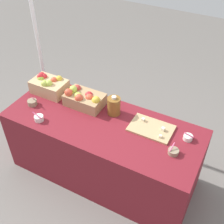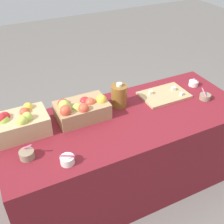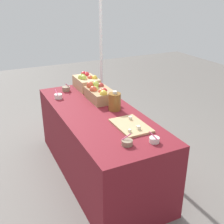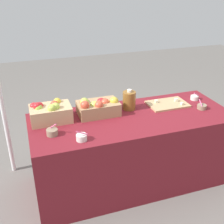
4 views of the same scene
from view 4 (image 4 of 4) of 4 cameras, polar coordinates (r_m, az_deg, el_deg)
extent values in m
plane|color=slate|center=(3.04, 3.74, -13.48)|extent=(10.00, 10.00, 0.00)
cube|color=maroon|center=(2.81, 3.96, -7.66)|extent=(1.90, 0.76, 0.74)
cube|color=tan|center=(2.57, -12.33, -0.34)|extent=(0.36, 0.24, 0.14)
sphere|color=red|center=(2.54, -14.98, 1.12)|extent=(0.07, 0.07, 0.07)
sphere|color=#B2C64C|center=(2.48, -12.14, 0.74)|extent=(0.07, 0.07, 0.07)
sphere|color=red|center=(2.59, -15.59, 1.11)|extent=(0.07, 0.07, 0.07)
sphere|color=gold|center=(2.62, -11.06, 2.08)|extent=(0.07, 0.07, 0.07)
sphere|color=#99B742|center=(2.54, -14.73, 0.75)|extent=(0.07, 0.07, 0.07)
sphere|color=red|center=(2.57, -14.54, 1.20)|extent=(0.07, 0.07, 0.07)
sphere|color=#D14C33|center=(2.58, -11.65, 1.52)|extent=(0.07, 0.07, 0.07)
sphere|color=#B2C64C|center=(2.50, -11.37, 1.09)|extent=(0.07, 0.07, 0.07)
cube|color=tan|center=(2.64, -2.80, 0.76)|extent=(0.38, 0.24, 0.12)
sphere|color=gold|center=(2.63, 0.42, 2.25)|extent=(0.08, 0.08, 0.08)
sphere|color=#B2C64C|center=(2.58, -5.63, 2.04)|extent=(0.08, 0.08, 0.08)
sphere|color=#D14C33|center=(2.63, -1.40, 1.92)|extent=(0.08, 0.08, 0.08)
sphere|color=#99B742|center=(2.58, -5.67, 1.04)|extent=(0.08, 0.08, 0.08)
sphere|color=red|center=(2.66, -2.23, 2.05)|extent=(0.08, 0.08, 0.08)
sphere|color=#B2332D|center=(2.65, -5.72, 2.03)|extent=(0.08, 0.08, 0.08)
sphere|color=#D14C33|center=(2.52, -5.54, 1.42)|extent=(0.08, 0.08, 0.08)
sphere|color=#D14C33|center=(2.54, -2.65, 1.41)|extent=(0.08, 0.08, 0.08)
sphere|color=#B2C64C|center=(2.57, -3.55, 1.36)|extent=(0.08, 0.08, 0.08)
cube|color=tan|center=(2.91, 11.23, 1.60)|extent=(0.40, 0.26, 0.02)
cube|color=beige|center=(2.89, 9.00, 2.16)|extent=(0.03, 0.03, 0.03)
cube|color=beige|center=(2.96, 12.91, 2.41)|extent=(0.04, 0.04, 0.03)
cube|color=beige|center=(2.90, 14.04, 1.66)|extent=(0.03, 0.03, 0.02)
cylinder|color=silver|center=(2.26, -6.21, -5.15)|extent=(0.09, 0.09, 0.05)
cylinder|color=#EA598C|center=(2.22, -6.15, -4.26)|extent=(0.09, 0.01, 0.05)
cylinder|color=gray|center=(2.37, -12.07, -4.03)|extent=(0.09, 0.09, 0.05)
cylinder|color=#EA598C|center=(2.36, -11.90, -2.81)|extent=(0.06, 0.06, 0.06)
cylinder|color=gray|center=(2.90, 17.79, 1.02)|extent=(0.09, 0.09, 0.04)
cylinder|color=#EA598C|center=(2.88, 17.58, 1.77)|extent=(0.02, 0.08, 0.05)
cylinder|color=silver|center=(3.10, 16.41, 2.80)|extent=(0.08, 0.08, 0.04)
cylinder|color=#EA598C|center=(3.07, 16.77, 3.47)|extent=(0.08, 0.04, 0.05)
cylinder|color=brown|center=(2.74, 3.50, 2.36)|extent=(0.13, 0.13, 0.18)
cylinder|color=silver|center=(2.70, 3.56, 4.32)|extent=(0.04, 0.04, 0.02)
camera|label=1|loc=(2.09, 69.76, 29.03)|focal=46.28mm
camera|label=2|loc=(0.68, -13.30, 31.19)|focal=44.97mm
camera|label=3|loc=(3.52, 55.39, 14.63)|focal=45.13mm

